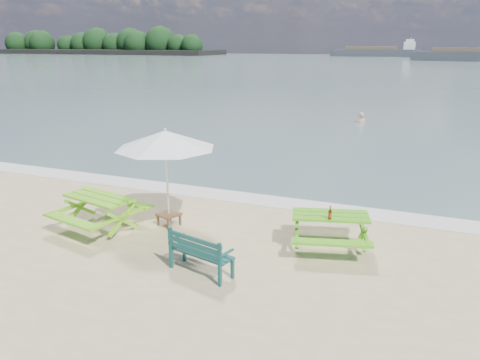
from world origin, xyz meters
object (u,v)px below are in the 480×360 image
at_px(beer_bottle, 330,215).
at_px(swimmer, 360,127).
at_px(park_bench, 201,261).
at_px(patio_umbrella, 165,140).
at_px(picnic_table_left, 100,213).
at_px(picnic_table_right, 330,232).
at_px(side_table, 169,219).

relative_size(beer_bottle, swimmer, 0.16).
bearing_deg(park_bench, patio_umbrella, 133.93).
relative_size(picnic_table_left, picnic_table_right, 1.04).
bearing_deg(side_table, patio_umbrella, 0.00).
xyz_separation_m(picnic_table_left, side_table, (1.31, 0.76, -0.22)).
bearing_deg(patio_umbrella, swimmer, 83.07).
distance_m(side_table, beer_bottle, 3.76).
bearing_deg(park_bench, picnic_table_right, 45.46).
xyz_separation_m(park_bench, patio_umbrella, (-1.73, 1.79, 1.77)).
xyz_separation_m(picnic_table_left, swimmer, (3.30, 17.12, -0.63)).
height_order(picnic_table_right, park_bench, park_bench).
bearing_deg(beer_bottle, side_table, 178.61).
bearing_deg(beer_bottle, picnic_table_right, 97.99).
xyz_separation_m(side_table, patio_umbrella, (0.00, 0.00, 1.86)).
height_order(park_bench, swimmer, park_bench).
xyz_separation_m(picnic_table_left, park_bench, (3.04, -1.03, -0.13)).
height_order(picnic_table_left, park_bench, picnic_table_left).
xyz_separation_m(park_bench, side_table, (-1.73, 1.79, -0.09)).
bearing_deg(picnic_table_right, side_table, -177.30).
xyz_separation_m(beer_bottle, swimmer, (-1.71, 16.45, -1.07)).
bearing_deg(patio_umbrella, beer_bottle, -1.39).
bearing_deg(beer_bottle, patio_umbrella, 178.61).
distance_m(beer_bottle, swimmer, 16.58).
height_order(park_bench, beer_bottle, beer_bottle).
xyz_separation_m(picnic_table_left, patio_umbrella, (1.31, 0.76, 1.64)).
relative_size(picnic_table_right, park_bench, 1.54).
xyz_separation_m(picnic_table_right, park_bench, (-1.93, -1.96, -0.11)).
bearing_deg(picnic_table_left, swimmer, 79.08).
relative_size(park_bench, swimmer, 0.80).
xyz_separation_m(patio_umbrella, swimmer, (1.99, 16.36, -2.26)).
bearing_deg(side_table, swimmer, 83.07).
relative_size(park_bench, beer_bottle, 4.93).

